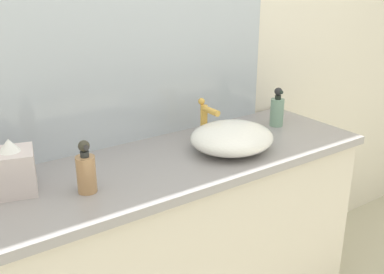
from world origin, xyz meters
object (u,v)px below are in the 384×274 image
Objects in this scene: sink_basin at (232,138)px; tissue_box at (12,170)px; soap_dispenser at (277,110)px; lotion_bottle at (86,171)px.

tissue_box is at bearing 170.80° from sink_basin.
soap_dispenser is (0.35, 0.12, 0.02)m from sink_basin.
tissue_box is (-0.19, 0.13, 0.01)m from lotion_bottle.
soap_dispenser reaches higher than sink_basin.
soap_dispenser is 0.96m from lotion_bottle.
tissue_box reaches higher than sink_basin.
soap_dispenser is 1.14m from tissue_box.
soap_dispenser is at bearing 18.02° from sink_basin.
tissue_box is at bearing 145.28° from lotion_bottle.
tissue_box is (-0.78, 0.13, 0.02)m from sink_basin.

